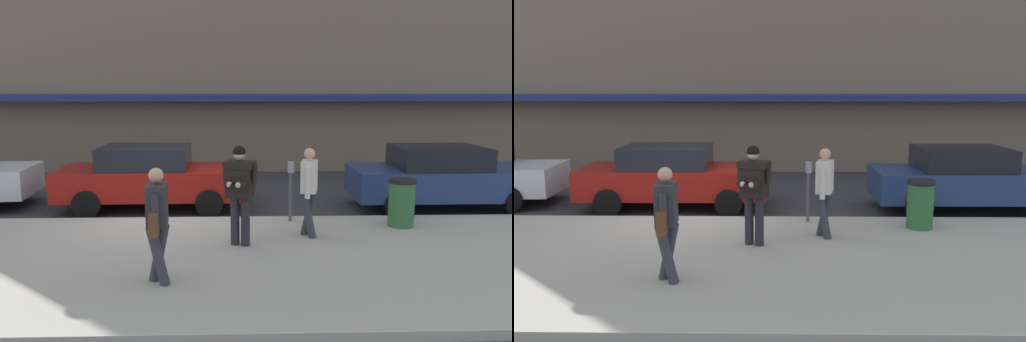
% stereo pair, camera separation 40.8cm
% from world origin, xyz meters
% --- Properties ---
extents(ground_plane, '(80.00, 80.00, 0.00)m').
position_xyz_m(ground_plane, '(0.00, 0.00, 0.00)').
color(ground_plane, '#333338').
extents(sidewalk, '(32.00, 5.30, 0.14)m').
position_xyz_m(sidewalk, '(1.00, -2.85, 0.07)').
color(sidewalk, '#A8A399').
rests_on(sidewalk, ground).
extents(curb_paint_line, '(28.00, 0.12, 0.01)m').
position_xyz_m(curb_paint_line, '(1.00, 0.05, 0.00)').
color(curb_paint_line, silver).
rests_on(curb_paint_line, ground).
extents(parked_sedan_mid, '(4.51, 1.95, 1.54)m').
position_xyz_m(parked_sedan_mid, '(-0.46, 1.19, 0.79)').
color(parked_sedan_mid, maroon).
rests_on(parked_sedan_mid, ground).
extents(parked_sedan_far, '(4.52, 1.96, 1.54)m').
position_xyz_m(parked_sedan_far, '(6.63, 0.95, 0.79)').
color(parked_sedan_far, navy).
rests_on(parked_sedan_far, ground).
extents(man_texting_on_phone, '(0.61, 0.65, 1.81)m').
position_xyz_m(man_texting_on_phone, '(1.69, -2.20, 1.25)').
color(man_texting_on_phone, '#23232B').
rests_on(man_texting_on_phone, sidewalk).
extents(pedestrian_in_light_coat, '(0.40, 0.59, 1.70)m').
position_xyz_m(pedestrian_in_light_coat, '(2.99, -1.70, 1.11)').
color(pedestrian_in_light_coat, '#33333D').
rests_on(pedestrian_in_light_coat, sidewalk).
extents(pedestrian_with_bag, '(0.35, 0.72, 1.70)m').
position_xyz_m(pedestrian_with_bag, '(0.52, -3.94, 1.11)').
color(pedestrian_with_bag, '#33333D').
rests_on(pedestrian_with_bag, sidewalk).
extents(parking_meter, '(0.12, 0.18, 1.27)m').
position_xyz_m(parking_meter, '(2.76, -0.60, 0.97)').
color(parking_meter, '#4C4C51').
rests_on(parking_meter, sidewalk).
extents(trash_bin, '(0.55, 0.55, 0.98)m').
position_xyz_m(trash_bin, '(4.98, -1.05, 0.63)').
color(trash_bin, '#2D6638').
rests_on(trash_bin, sidewalk).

